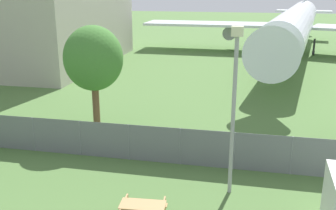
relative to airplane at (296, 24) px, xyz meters
The scene contains 4 objects.
perimeter_fence 33.39m from the airplane, 104.05° to the right, with size 56.07×0.07×1.84m.
airplane is the anchor object (origin of this frame).
tree_left_of_cabin 31.70m from the airplane, 115.74° to the right, with size 3.38×3.38×6.14m.
light_mast 34.91m from the airplane, 99.20° to the right, with size 0.44×0.44×6.82m.
Camera 1 is at (3.00, -6.44, 8.29)m, focal length 42.00 mm.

